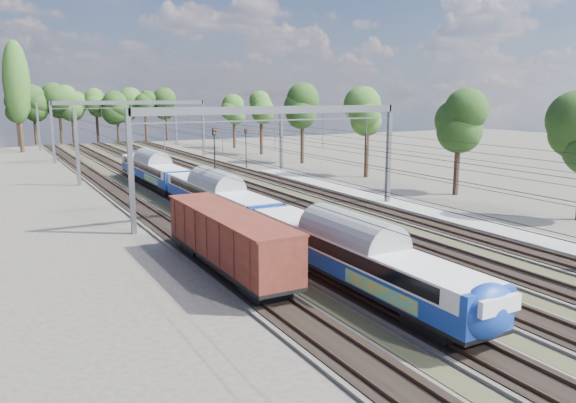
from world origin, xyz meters
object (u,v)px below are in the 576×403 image
freight_boxcar (228,238)px  signal_far (246,144)px  emu_train (218,192)px  worker (167,161)px  signal_near (215,150)px

freight_boxcar → signal_far: signal_far is taller
emu_train → worker: 35.80m
signal_near → signal_far: bearing=49.4°
worker → signal_far: (8.76, -7.25, 2.56)m
signal_far → signal_near: bearing=-128.8°
freight_boxcar → worker: bearing=77.3°
worker → signal_near: 19.81m
signal_far → worker: bearing=138.6°
emu_train → worker: bearing=79.7°
freight_boxcar → signal_far: bearing=64.4°
emu_train → signal_far: size_ratio=10.44×
emu_train → signal_near: (5.86, 15.65, 1.75)m
emu_train → freight_boxcar: 13.71m
emu_train → signal_near: bearing=69.5°
worker → signal_near: signal_near is taller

